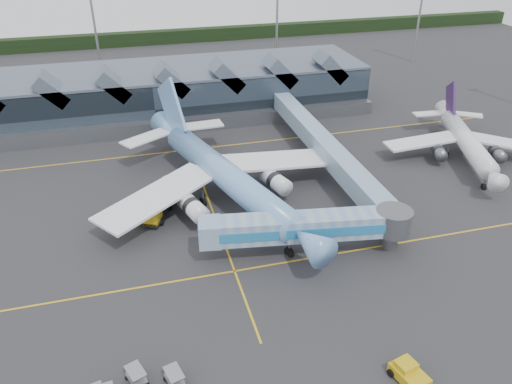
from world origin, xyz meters
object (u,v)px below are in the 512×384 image
object	(u,v)px
regional_jet	(465,139)
main_airliner	(222,173)
pushback_tug	(409,374)
fuel_truck	(160,199)
jet_bridge	(319,227)

from	to	relation	value
regional_jet	main_airliner	bearing A→B (deg)	-157.82
pushback_tug	fuel_truck	bearing A→B (deg)	103.95
regional_jet	jet_bridge	xyz separation A→B (m)	(-34.89, -19.43, 0.56)
main_airliner	fuel_truck	size ratio (longest dim) A/B	4.35
regional_jet	jet_bridge	distance (m)	39.93
regional_jet	fuel_truck	world-z (taller)	regional_jet
main_airliner	jet_bridge	bearing A→B (deg)	-79.57
pushback_tug	jet_bridge	bearing A→B (deg)	78.68
jet_bridge	pushback_tug	bearing A→B (deg)	-78.13
main_airliner	jet_bridge	distance (m)	18.77
regional_jet	fuel_truck	bearing A→B (deg)	-157.24
pushback_tug	regional_jet	bearing A→B (deg)	35.80
regional_jet	pushback_tug	xyz separation A→B (m)	(-33.84, -40.33, -2.56)
main_airliner	regional_jet	world-z (taller)	main_airliner
jet_bridge	main_airliner	bearing A→B (deg)	127.03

